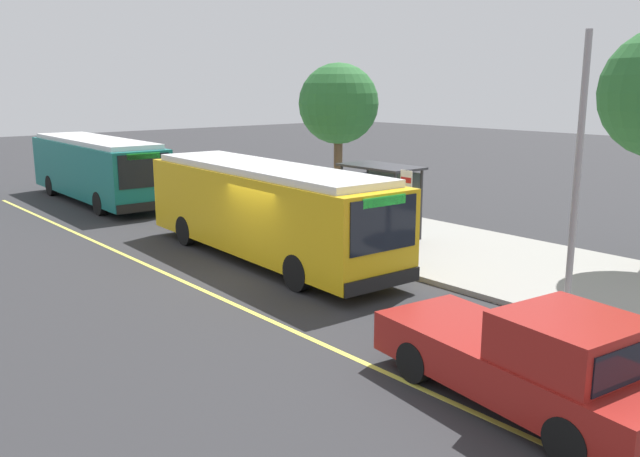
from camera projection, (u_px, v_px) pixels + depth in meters
ground_plane at (262, 272)px, 19.22m from camera, size 120.00×120.00×0.00m
sidewalk_curb at (402, 239)px, 23.00m from camera, size 44.00×6.40×0.15m
lane_stripe_center at (195, 287)px, 17.83m from camera, size 36.00×0.14×0.01m
transit_bus_main at (266, 208)px, 20.38m from camera, size 10.86×3.07×2.95m
transit_bus_second at (97, 167)px, 30.53m from camera, size 10.81×2.89×2.95m
pickup_truck at (531, 362)px, 10.91m from camera, size 5.61×2.66×1.85m
bus_shelter at (380, 185)px, 23.14m from camera, size 2.90×1.60×2.48m
waiting_bench at (389, 222)px, 23.23m from camera, size 1.60×0.48×0.95m
route_sign_post at (406, 204)px, 19.22m from camera, size 0.44×0.08×2.80m
pedestrian_commuter at (405, 231)px, 19.55m from camera, size 0.24×0.40×1.69m
street_tree_upstreet at (338, 104)px, 26.94m from camera, size 3.28×3.28×6.09m
utility_pole at (577, 172)px, 15.29m from camera, size 0.16×0.16×6.40m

